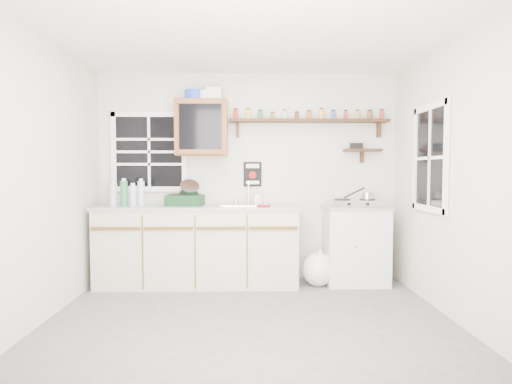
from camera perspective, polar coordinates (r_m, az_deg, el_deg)
room at (r=3.62m, az=-0.86°, el=1.65°), size 3.64×3.24×2.54m
main_cabinet at (r=5.03m, az=-7.71°, el=-7.04°), size 2.31×0.63×0.92m
right_cabinet at (r=5.19m, az=13.06°, el=-6.84°), size 0.73×0.57×0.91m
sink at (r=4.94m, az=-1.55°, el=-1.69°), size 0.52×0.44×0.29m
upper_cabinet at (r=5.12m, az=-7.25°, el=8.47°), size 0.60×0.32×0.65m
upper_cabinet_clutter at (r=5.17m, az=-7.20°, el=12.71°), size 0.43×0.24×0.14m
spice_shelf at (r=5.23m, az=7.11°, el=9.51°), size 1.91×0.18×0.34m
secondary_shelf at (r=5.34m, az=13.78°, el=5.50°), size 0.45×0.16×0.24m
warning_sign at (r=5.21m, az=-0.46°, el=2.39°), size 0.22×0.02×0.30m
window_back at (r=5.34m, az=-14.05°, el=5.21°), size 0.93×0.03×0.98m
window_right at (r=4.55m, az=22.22°, el=4.22°), size 0.03×0.78×1.08m
water_bottles at (r=5.07m, az=-16.79°, el=-0.27°), size 0.40×0.11×0.32m
dish_rack at (r=5.01m, az=-9.26°, el=-0.67°), size 0.44×0.35×0.30m
soap_bottle at (r=5.15m, az=0.21°, el=-0.64°), size 0.08×0.09×0.18m
rag at (r=4.75m, az=1.01°, el=-1.90°), size 0.15×0.14×0.02m
hotplate at (r=5.10m, az=13.04°, el=-1.42°), size 0.60×0.34×0.09m
saucepan at (r=5.14m, az=14.56°, el=-0.51°), size 0.31×0.24×0.15m
trash_bag at (r=5.04m, az=8.31°, el=-10.14°), size 0.39×0.36×0.45m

